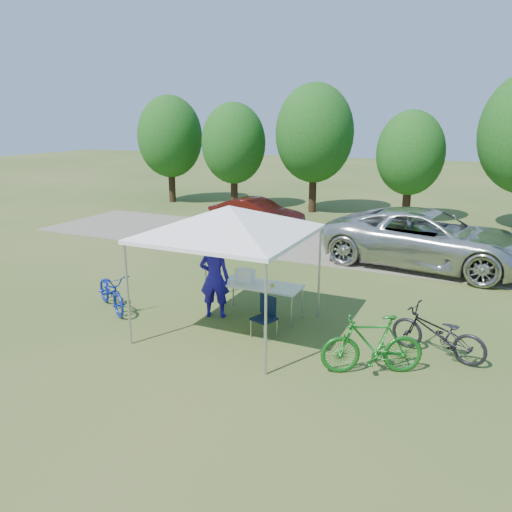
{
  "coord_description": "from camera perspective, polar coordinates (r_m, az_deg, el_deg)",
  "views": [
    {
      "loc": [
        4.76,
        -8.89,
        4.44
      ],
      "look_at": [
        -0.32,
        2.0,
        1.12
      ],
      "focal_mm": 35.0,
      "sensor_mm": 36.0,
      "label": 1
    }
  ],
  "objects": [
    {
      "name": "cyclist",
      "position": [
        11.42,
        -4.77,
        -2.51
      ],
      "size": [
        0.78,
        0.64,
        1.86
      ],
      "primitive_type": "imported",
      "rotation": [
        0.0,
        0.0,
        3.46
      ],
      "color": "#1B118E",
      "rests_on": "ground"
    },
    {
      "name": "canopy",
      "position": [
        10.24,
        -3.13,
        5.36
      ],
      "size": [
        4.53,
        4.53,
        3.0
      ],
      "color": "#A5A5AA",
      "rests_on": "ground"
    },
    {
      "name": "folding_table",
      "position": [
        11.45,
        0.54,
        -3.46
      ],
      "size": [
        1.89,
        0.79,
        0.78
      ],
      "color": "white",
      "rests_on": "ground"
    },
    {
      "name": "treeline",
      "position": [
        23.5,
        12.89,
        12.85
      ],
      "size": [
        24.89,
        4.28,
        6.3
      ],
      "color": "#382314",
      "rests_on": "ground"
    },
    {
      "name": "ground",
      "position": [
        11.01,
        -2.93,
        -8.35
      ],
      "size": [
        100.0,
        100.0,
        0.0
      ],
      "primitive_type": "plane",
      "color": "#2D5119",
      "rests_on": "ground"
    },
    {
      "name": "bike_green",
      "position": [
        9.26,
        13.13,
        -9.83
      ],
      "size": [
        1.88,
        1.27,
        1.1
      ],
      "primitive_type": "imported",
      "rotation": [
        0.0,
        0.0,
        -1.11
      ],
      "color": "#17681C",
      "rests_on": "ground"
    },
    {
      "name": "folding_chair",
      "position": [
        10.52,
        1.14,
        -6.53
      ],
      "size": [
        0.55,
        0.58,
        0.86
      ],
      "rotation": [
        0.0,
        0.0,
        -0.33
      ],
      "color": "black",
      "rests_on": "ground"
    },
    {
      "name": "bike_blue",
      "position": [
        12.41,
        -16.21,
        -3.87
      ],
      "size": [
        1.83,
        1.48,
        0.93
      ],
      "primitive_type": "imported",
      "rotation": [
        0.0,
        0.0,
        1.0
      ],
      "color": "#12279D",
      "rests_on": "ground"
    },
    {
      "name": "ice_cream_cup",
      "position": [
        11.26,
        1.88,
        -3.38
      ],
      "size": [
        0.09,
        0.09,
        0.07
      ],
      "primitive_type": "cylinder",
      "color": "gold",
      "rests_on": "folding_table"
    },
    {
      "name": "cooler",
      "position": [
        11.55,
        -1.27,
        -2.26
      ],
      "size": [
        0.42,
        0.29,
        0.3
      ],
      "color": "white",
      "rests_on": "folding_table"
    },
    {
      "name": "gravel_strip",
      "position": [
        18.09,
        8.98,
        1.07
      ],
      "size": [
        24.0,
        5.0,
        0.02
      ],
      "primitive_type": "cube",
      "color": "gray",
      "rests_on": "ground"
    },
    {
      "name": "bike_dark",
      "position": [
        10.24,
        20.05,
        -8.29
      ],
      "size": [
        1.94,
        1.08,
        0.96
      ],
      "primitive_type": "imported",
      "rotation": [
        0.0,
        0.0,
        -1.83
      ],
      "color": "black",
      "rests_on": "ground"
    },
    {
      "name": "minivan",
      "position": [
        16.17,
        19.04,
        1.89
      ],
      "size": [
        6.55,
        3.6,
        1.74
      ],
      "primitive_type": "imported",
      "rotation": [
        0.0,
        0.0,
        1.45
      ],
      "color": "silver",
      "rests_on": "gravel_strip"
    },
    {
      "name": "sedan",
      "position": [
        20.38,
        0.09,
        4.76
      ],
      "size": [
        4.01,
        1.66,
        1.29
      ],
      "primitive_type": "imported",
      "rotation": [
        0.0,
        0.0,
        1.5
      ],
      "color": "#450F0B",
      "rests_on": "gravel_strip"
    }
  ]
}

